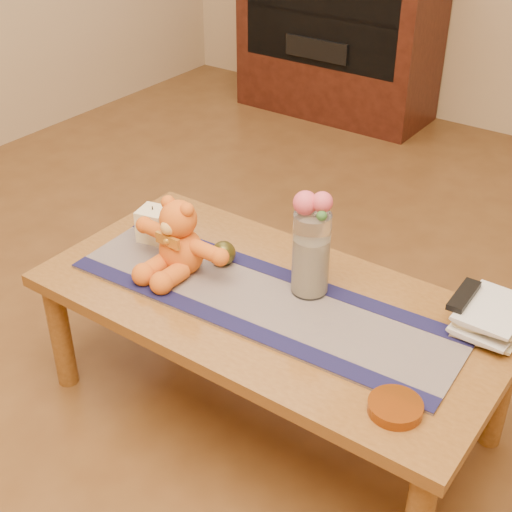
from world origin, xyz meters
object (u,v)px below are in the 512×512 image
Objects in this scene: pillar_candle at (154,224)px; tv_remote at (464,295)px; teddy_bear at (181,237)px; amber_dish at (395,407)px; book_bottom at (461,315)px; bronze_ball at (223,253)px; glass_vase at (311,254)px.

pillar_candle reaches higher than tv_remote.
pillar_candle is at bearing -171.53° from tv_remote.
teddy_bear is 0.85m from tv_remote.
book_bottom is at bearing 91.72° from amber_dish.
pillar_candle reaches higher than bronze_ball.
pillar_candle is 0.82× the size of amber_dish.
teddy_bear is 1.52× the size of book_bottom.
glass_vase is 0.46m from book_bottom.
amber_dish is (0.73, -0.27, -0.03)m from bronze_ball.
amber_dish is at bearing -92.91° from book_bottom.
pillar_candle is at bearing -175.79° from glass_vase.
amber_dish is at bearing -89.91° from tv_remote.
teddy_bear reaches higher than book_bottom.
book_bottom is 1.66× the size of amber_dish.
tv_remote reaches higher than book_bottom.
pillar_candle is 0.49× the size of book_bottom.
pillar_candle is 0.28m from bronze_ball.
glass_vase reaches higher than pillar_candle.
bronze_ball is at bearing -170.79° from book_bottom.
amber_dish is at bearing -20.29° from bronze_ball.
pillar_candle is 1.05m from amber_dish.
pillar_candle is 0.42× the size of glass_vase.
book_bottom is at bearing 20.42° from teddy_bear.
pillar_candle is 1.02m from book_bottom.
glass_vase reaches higher than tv_remote.
tv_remote is (1.00, 0.18, 0.02)m from pillar_candle.
glass_vase is (0.58, 0.04, 0.08)m from pillar_candle.
amber_dish is at bearing -14.31° from pillar_candle.
teddy_bear is 2.12× the size of tv_remote.
teddy_bear is 0.22m from pillar_candle.
teddy_bear reaches higher than bronze_ball.
book_bottom is (0.81, 0.27, -0.11)m from teddy_bear.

